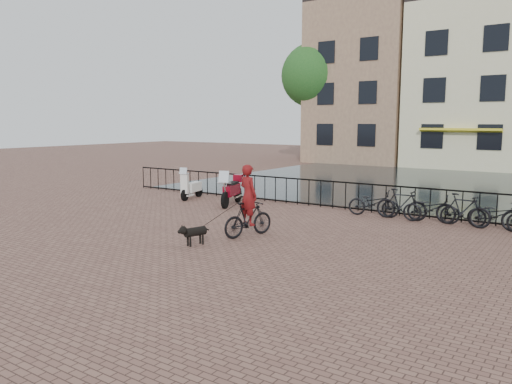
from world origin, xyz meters
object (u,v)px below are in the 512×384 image
Objects in this scene: cyclist at (248,205)px; scooter at (192,182)px; motorcycle at (232,187)px; dog at (195,234)px.

cyclist is 1.52× the size of scooter.
scooter is (-5.86, 4.23, -0.20)m from cyclist.
motorcycle is at bearing -31.07° from cyclist.
cyclist is 1.79m from dog.
cyclist is 7.23m from scooter.
motorcycle is at bearing 135.01° from dog.
scooter is at bearing -19.13° from cyclist.
scooter is at bearing 153.71° from motorcycle.
scooter is at bearing 148.83° from dog.
dog is at bearing -79.75° from motorcycle.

